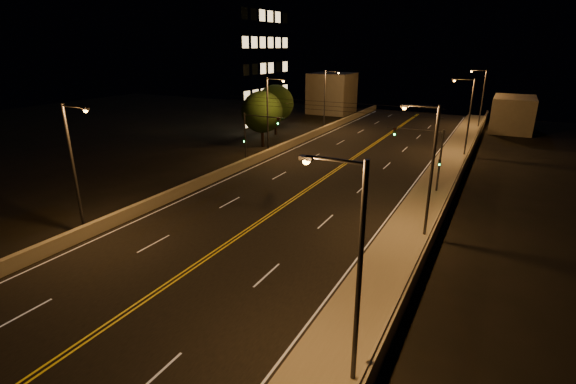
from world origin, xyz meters
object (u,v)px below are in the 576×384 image
at_px(streetlight_3, 481,95).
at_px(traffic_signal_left, 253,133).
at_px(traffic_signal_right, 429,153).
at_px(streetlight_1, 428,164).
at_px(streetlight_6, 326,96).
at_px(streetlight_0, 353,264).
at_px(tree_0, 262,112).
at_px(building_tower, 204,30).
at_px(streetlight_5, 269,111).
at_px(streetlight_2, 468,113).
at_px(streetlight_4, 75,162).
at_px(tree_1, 275,103).

distance_m(streetlight_3, traffic_signal_left, 42.37).
xyz_separation_m(streetlight_3, traffic_signal_right, (-1.55, -37.15, -1.60)).
bearing_deg(streetlight_1, streetlight_6, 122.41).
relative_size(streetlight_0, tree_0, 1.26).
height_order(traffic_signal_left, building_tower, building_tower).
height_order(streetlight_3, streetlight_5, same).
bearing_deg(traffic_signal_right, traffic_signal_left, 180.00).
xyz_separation_m(streetlight_0, streetlight_2, (0.00, 41.13, 0.00)).
bearing_deg(streetlight_0, streetlight_1, 90.00).
bearing_deg(tree_0, building_tower, 147.29).
xyz_separation_m(streetlight_0, streetlight_1, (0.00, 15.20, 0.00)).
height_order(streetlight_0, traffic_signal_right, streetlight_0).
relative_size(streetlight_4, streetlight_5, 1.00).
xyz_separation_m(streetlight_0, streetlight_3, (0.00, 62.55, 0.00)).
bearing_deg(tree_1, tree_0, -72.93).
height_order(tree_0, tree_1, tree_1).
bearing_deg(traffic_signal_right, streetlight_1, -81.39).
height_order(streetlight_4, tree_1, streetlight_4).
xyz_separation_m(traffic_signal_right, tree_1, (-25.36, 16.92, 0.94)).
distance_m(streetlight_2, streetlight_4, 42.34).
distance_m(streetlight_4, tree_1, 38.09).
bearing_deg(streetlight_4, traffic_signal_right, 46.22).
relative_size(streetlight_1, streetlight_5, 1.00).
relative_size(streetlight_0, streetlight_1, 1.00).
bearing_deg(traffic_signal_left, streetlight_5, 101.30).
distance_m(streetlight_3, streetlight_5, 38.05).
height_order(streetlight_0, streetlight_6, same).
relative_size(streetlight_1, traffic_signal_left, 1.57).
relative_size(streetlight_5, streetlight_6, 1.00).
bearing_deg(streetlight_3, streetlight_0, -90.00).
bearing_deg(streetlight_2, streetlight_4, -120.44).
bearing_deg(tree_1, streetlight_2, -2.53).
bearing_deg(streetlight_5, streetlight_0, -55.43).
bearing_deg(streetlight_4, traffic_signal_left, 86.85).
xyz_separation_m(streetlight_1, tree_0, (-24.46, 19.16, -0.72)).
xyz_separation_m(streetlight_3, streetlight_6, (-21.45, -13.56, 0.00)).
relative_size(streetlight_3, traffic_signal_left, 1.57).
bearing_deg(traffic_signal_left, traffic_signal_right, 0.00).
distance_m(streetlight_5, tree_1, 12.46).
bearing_deg(tree_0, traffic_signal_right, -21.36).
height_order(streetlight_2, traffic_signal_right, streetlight_2).
height_order(streetlight_6, tree_1, streetlight_6).
height_order(streetlight_6, traffic_signal_left, streetlight_6).
bearing_deg(streetlight_5, streetlight_6, 90.00).
height_order(streetlight_2, streetlight_6, same).
distance_m(streetlight_3, traffic_signal_right, 37.22).
xyz_separation_m(traffic_signal_left, tree_1, (-6.60, 16.92, 0.94)).
relative_size(streetlight_0, streetlight_3, 1.00).
height_order(streetlight_3, building_tower, building_tower).
bearing_deg(traffic_signal_left, streetlight_2, 37.76).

